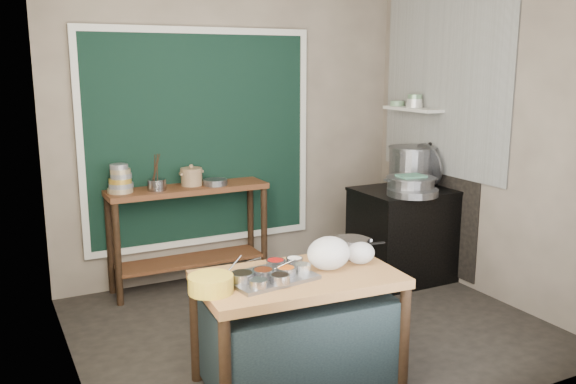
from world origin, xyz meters
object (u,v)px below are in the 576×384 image
condiment_tray (269,277)px  yellow_basin (211,284)px  back_counter (189,237)px  utensil_cup (157,185)px  prep_table (298,331)px  stove_block (404,236)px  ceramic_crock (192,178)px  steamer (411,185)px  saucepan (351,247)px  stock_pot (412,166)px

condiment_tray → yellow_basin: yellow_basin is taller
back_counter → utensil_cup: 0.60m
prep_table → stove_block: size_ratio=1.39×
utensil_cup → ceramic_crock: bearing=11.5°
prep_table → steamer: size_ratio=2.71×
yellow_basin → saucepan: size_ratio=1.11×
back_counter → stove_block: back_counter is taller
ceramic_crock → steamer: 2.00m
back_counter → steamer: steamer is taller
stove_block → steamer: (-0.08, -0.16, 0.53)m
back_counter → saucepan: 1.98m
utensil_cup → steamer: size_ratio=0.36×
saucepan → ceramic_crock: (-0.49, 1.90, 0.21)m
saucepan → ceramic_crock: ceramic_crock is taller
yellow_basin → saucepan: saucepan is taller
prep_table → saucepan: 0.68m
prep_table → utensil_cup: utensil_cup is taller
steamer → condiment_tray: bearing=-150.3°
prep_table → saucepan: bearing=21.6°
stove_block → prep_table: bearing=-144.9°
utensil_cup → back_counter: bearing=7.9°
stove_block → stock_pot: (0.19, 0.17, 0.64)m
steamer → back_counter: bearing=154.0°
prep_table → yellow_basin: yellow_basin is taller
prep_table → ceramic_crock: 2.16m
prep_table → stove_block: bearing=39.1°
condiment_tray → saucepan: 0.70m
ceramic_crock → stock_pot: 2.12m
stove_block → condiment_tray: stove_block is taller
utensil_cup → prep_table: bearing=-80.2°
prep_table → yellow_basin: (-0.59, -0.03, 0.43)m
prep_table → ceramic_crock: ceramic_crock is taller
stove_block → condiment_tray: size_ratio=1.71×
utensil_cup → stock_pot: bearing=-12.3°
ceramic_crock → steamer: bearing=-27.4°
back_counter → saucepan: size_ratio=6.12×
stove_block → stock_pot: bearing=41.9°
ceramic_crock → stock_pot: bearing=-16.1°
condiment_tray → steamer: 2.27m
saucepan → utensil_cup: 2.02m
ceramic_crock → yellow_basin: bearing=-105.6°
prep_table → condiment_tray: size_ratio=2.38×
steamer → saucepan: bearing=-142.4°
ceramic_crock → saucepan: bearing=-75.5°
back_counter → steamer: bearing=-26.0°
yellow_basin → ceramic_crock: bearing=74.4°
steamer → stove_block: bearing=63.9°
yellow_basin → utensil_cup: size_ratio=1.60×
saucepan → condiment_tray: bearing=-159.1°
back_counter → yellow_basin: back_counter is taller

